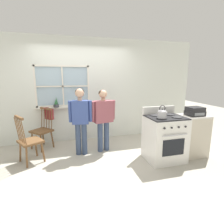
# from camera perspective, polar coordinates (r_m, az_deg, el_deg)

# --- Properties ---
(ground_plane) EXTENTS (16.00, 16.00, 0.00)m
(ground_plane) POSITION_cam_1_polar(r_m,az_deg,el_deg) (3.76, -6.64, -15.70)
(ground_plane) COLOR #B2AD9E
(wall_back) EXTENTS (6.40, 0.16, 2.70)m
(wall_back) POSITION_cam_1_polar(r_m,az_deg,el_deg) (4.75, -9.20, 6.90)
(wall_back) COLOR silver
(wall_back) RESTS_ON ground_plane
(chair_by_window) EXTENTS (0.58, 0.58, 0.98)m
(chair_by_window) POSITION_cam_1_polar(r_m,az_deg,el_deg) (4.52, -21.81, -5.65)
(chair_by_window) COLOR brown
(chair_by_window) RESTS_ON ground_plane
(chair_near_wall) EXTENTS (0.56, 0.57, 0.98)m
(chair_near_wall) POSITION_cam_1_polar(r_m,az_deg,el_deg) (3.89, -25.35, -8.69)
(chair_near_wall) COLOR brown
(chair_near_wall) RESTS_ON ground_plane
(person_elderly_left) EXTENTS (0.51, 0.26, 1.47)m
(person_elderly_left) POSITION_cam_1_polar(r_m,az_deg,el_deg) (3.82, -10.26, -1.30)
(person_elderly_left) COLOR #384766
(person_elderly_left) RESTS_ON ground_plane
(person_teen_center) EXTENTS (0.58, 0.29, 1.43)m
(person_teen_center) POSITION_cam_1_polar(r_m,az_deg,el_deg) (3.95, -2.90, -1.08)
(person_teen_center) COLOR #384766
(person_teen_center) RESTS_ON ground_plane
(stove) EXTENTS (0.74, 0.68, 1.08)m
(stove) POSITION_cam_1_polar(r_m,az_deg,el_deg) (3.79, 16.72, -8.09)
(stove) COLOR white
(stove) RESTS_ON ground_plane
(kettle) EXTENTS (0.21, 0.17, 0.25)m
(kettle) POSITION_cam_1_polar(r_m,az_deg,el_deg) (3.45, 16.05, -0.46)
(kettle) COLOR #B7B7BC
(kettle) RESTS_ON stove
(potted_plant) EXTENTS (0.13, 0.13, 0.28)m
(potted_plant) POSITION_cam_1_polar(r_m,az_deg,el_deg) (4.68, -17.80, 2.39)
(potted_plant) COLOR #42474C
(potted_plant) RESTS_ON wall_back
(handbag) EXTENTS (0.25, 0.25, 0.31)m
(handbag) POSITION_cam_1_polar(r_m,az_deg,el_deg) (4.57, -19.84, -0.58)
(handbag) COLOR maroon
(handbag) RESTS_ON chair_by_window
(side_counter) EXTENTS (0.55, 0.50, 0.90)m
(side_counter) POSITION_cam_1_polar(r_m,az_deg,el_deg) (4.25, 24.64, -6.86)
(side_counter) COLOR beige
(side_counter) RESTS_ON ground_plane
(stereo) EXTENTS (0.34, 0.29, 0.18)m
(stereo) POSITION_cam_1_polar(r_m,az_deg,el_deg) (4.10, 25.45, 0.21)
(stereo) COLOR #232326
(stereo) RESTS_ON side_counter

